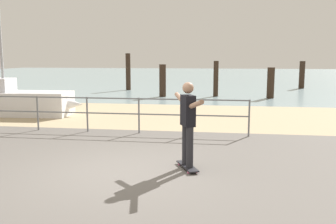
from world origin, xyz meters
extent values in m
cube|color=#605B56|center=(0.00, -1.00, 0.00)|extent=(24.00, 10.00, 0.04)
cube|color=tan|center=(0.00, 7.00, 0.00)|extent=(24.00, 6.00, 0.04)
cube|color=#849EA3|center=(0.00, 35.00, 0.00)|extent=(72.00, 50.00, 0.04)
cylinder|color=slate|center=(-3.56, 3.60, 0.53)|extent=(0.05, 0.05, 1.05)
cylinder|color=slate|center=(-2.01, 3.60, 0.53)|extent=(0.05, 0.05, 1.05)
cylinder|color=slate|center=(-0.45, 3.60, 0.53)|extent=(0.05, 0.05, 1.05)
cylinder|color=slate|center=(1.10, 3.60, 0.53)|extent=(0.05, 0.05, 1.05)
cylinder|color=slate|center=(2.65, 3.60, 0.53)|extent=(0.05, 0.05, 1.05)
cylinder|color=slate|center=(-2.78, 3.60, 1.02)|extent=(10.86, 0.04, 0.04)
cylinder|color=slate|center=(-2.78, 3.60, 0.58)|extent=(10.86, 0.04, 0.04)
cube|color=silver|center=(-5.96, 6.22, 0.45)|extent=(4.47, 1.64, 0.90)
cone|color=silver|center=(-3.76, 6.34, 0.45)|extent=(1.14, 0.83, 0.77)
cylinder|color=#9EA0A5|center=(-6.25, 6.20, 3.33)|extent=(0.10, 0.10, 4.86)
cube|color=black|center=(1.26, 0.38, 0.07)|extent=(0.52, 0.81, 0.02)
cylinder|color=#E5598C|center=(1.06, 0.60, 0.03)|extent=(0.05, 0.07, 0.06)
cylinder|color=#E5598C|center=(1.21, 0.67, 0.03)|extent=(0.05, 0.07, 0.06)
cylinder|color=#E5598C|center=(1.30, 0.10, 0.03)|extent=(0.05, 0.07, 0.06)
cylinder|color=#E5598C|center=(1.45, 0.16, 0.03)|extent=(0.05, 0.07, 0.06)
cylinder|color=#26262B|center=(1.20, 0.49, 0.48)|extent=(0.14, 0.14, 0.80)
cylinder|color=#26262B|center=(1.31, 0.27, 0.48)|extent=(0.14, 0.14, 0.80)
cube|color=black|center=(1.26, 0.38, 1.18)|extent=(0.33, 0.41, 0.60)
sphere|color=#9E755B|center=(1.26, 0.38, 1.62)|extent=(0.22, 0.22, 0.22)
cylinder|color=#9E755B|center=(1.07, 0.79, 1.36)|extent=(0.32, 0.54, 0.23)
cylinder|color=#9E755B|center=(1.44, -0.02, 1.36)|extent=(0.32, 0.54, 0.23)
cylinder|color=#332319|center=(-4.21, 16.98, 1.20)|extent=(0.32, 0.32, 2.40)
cylinder|color=#332319|center=(-1.34, 13.31, 0.89)|extent=(0.36, 0.36, 1.78)
cylinder|color=#332319|center=(1.54, 13.84, 0.98)|extent=(0.27, 0.27, 1.96)
cylinder|color=#332319|center=(4.41, 13.41, 0.82)|extent=(0.38, 0.38, 1.64)
cylinder|color=#332319|center=(7.28, 19.92, 0.94)|extent=(0.37, 0.37, 1.88)
camera|label=1|loc=(1.91, -6.68, 2.23)|focal=39.67mm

